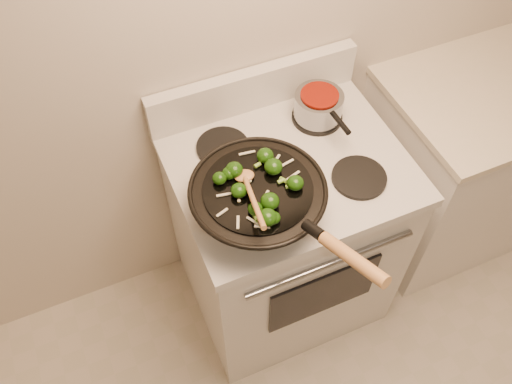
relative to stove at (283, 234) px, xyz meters
name	(u,v)px	position (x,y,z in m)	size (l,w,h in m)	color
stove	(283,234)	(0.00, 0.00, 0.00)	(0.78, 0.67, 1.08)	silver
counter_unit	(458,166)	(0.87, 0.03, -0.01)	(0.75, 0.62, 0.91)	white
wok	(259,200)	(-0.18, -0.16, 0.53)	(0.41, 0.67, 0.26)	black
stirfry	(259,186)	(-0.18, -0.16, 0.61)	(0.29, 0.29, 0.05)	#153808
wooden_spoon	(249,190)	(-0.21, -0.17, 0.62)	(0.09, 0.27, 0.10)	#AE7744
saucepan	(319,106)	(0.18, 0.15, 0.51)	(0.17, 0.27, 0.10)	gray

